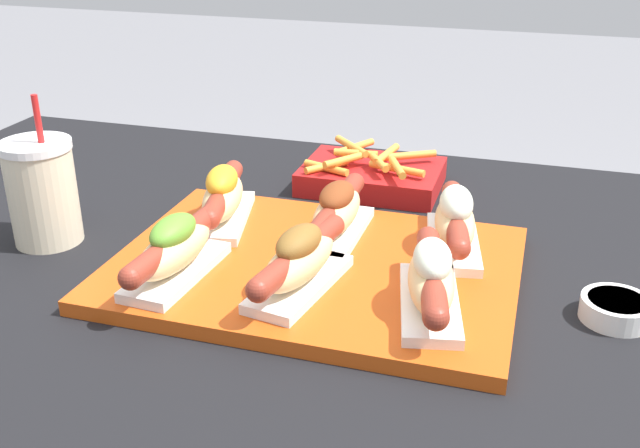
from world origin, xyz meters
TOP-DOWN VIEW (x-y plane):
  - serving_tray at (0.02, -0.01)m, footprint 0.47×0.34m
  - hot_dog_0 at (-0.12, -0.09)m, footprint 0.07×0.20m
  - hot_dog_1 at (0.02, -0.07)m, footprint 0.09×0.20m
  - hot_dog_2 at (0.17, -0.07)m, footprint 0.09×0.19m
  - hot_dog_3 at (-0.13, 0.07)m, footprint 0.09×0.19m
  - hot_dog_4 at (0.03, 0.07)m, footprint 0.06×0.20m
  - hot_dog_5 at (0.17, 0.08)m, footprint 0.09×0.20m
  - sauce_bowl at (0.36, -0.01)m, footprint 0.08×0.08m
  - drink_cup at (-0.34, -0.02)m, footprint 0.09×0.09m
  - fries_basket at (0.02, 0.29)m, footprint 0.21×0.15m

SIDE VIEW (x-z plane):
  - serving_tray at x=0.02m, z-range 0.74..0.75m
  - sauce_bowl at x=0.36m, z-range 0.74..0.76m
  - fries_basket at x=0.02m, z-range 0.73..0.79m
  - hot_dog_4 at x=0.03m, z-range 0.75..0.82m
  - hot_dog_0 at x=-0.12m, z-range 0.75..0.83m
  - hot_dog_1 at x=0.02m, z-range 0.75..0.83m
  - hot_dog_3 at x=-0.13m, z-range 0.75..0.83m
  - hot_dog_2 at x=0.17m, z-range 0.75..0.83m
  - hot_dog_5 at x=0.17m, z-range 0.75..0.83m
  - drink_cup at x=-0.34m, z-range 0.71..0.90m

